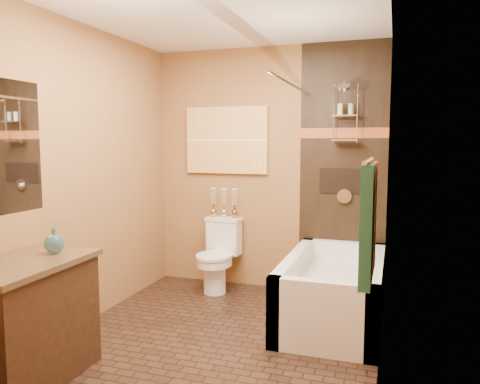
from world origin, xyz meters
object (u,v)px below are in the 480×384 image
at_px(toilet, 219,255).
at_px(vanity, 25,322).
at_px(bathtub, 334,295).
at_px(sunset_painting, 226,140).

relative_size(toilet, vanity, 0.81).
height_order(bathtub, toilet, toilet).
xyz_separation_m(sunset_painting, vanity, (-0.48, -2.40, -1.15)).
relative_size(bathtub, toilet, 2.03).
bearing_deg(toilet, bathtub, -16.37).
bearing_deg(sunset_painting, vanity, -101.40).
relative_size(sunset_painting, toilet, 1.22).
bearing_deg(vanity, bathtub, 43.21).
relative_size(sunset_painting, bathtub, 0.60).
relative_size(bathtub, vanity, 1.65).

